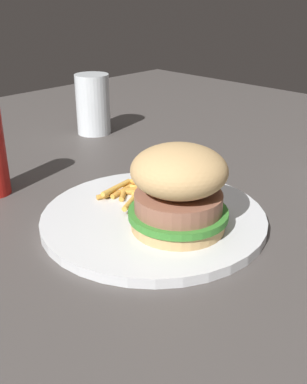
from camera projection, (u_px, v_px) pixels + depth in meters
ground_plane at (177, 225)px, 0.58m from camera, size 1.60×1.60×0.00m
plate at (154, 218)px, 0.58m from camera, size 0.28×0.28×0.01m
sandwich at (179, 188)px, 0.53m from camera, size 0.12×0.12×0.10m
fries_pile at (139, 191)px, 0.63m from camera, size 0.08×0.11×0.01m
drink_glass at (93, 106)px, 0.91m from camera, size 0.07×0.07×0.12m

